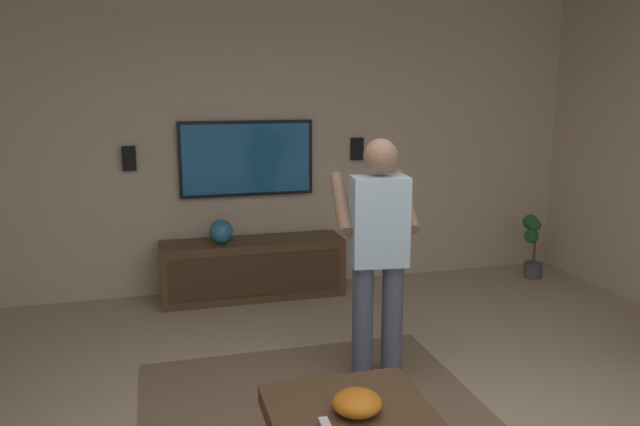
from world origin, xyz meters
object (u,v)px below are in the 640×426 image
object	(u,v)px
media_console	(253,269)
person_standing	(378,247)
potted_plant_short	(532,243)
remote_black	(348,399)
tv	(247,159)
vase_round	(221,232)
wall_speaker_left	(357,149)
bowl	(357,403)
wall_speaker_right	(129,158)

from	to	relation	value
media_console	person_standing	bearing A→B (deg)	15.45
potted_plant_short	remote_black	size ratio (longest dim) A/B	4.35
media_console	remote_black	xyz separation A→B (m)	(-2.84, -0.03, 0.14)
tv	vase_round	world-z (taller)	tv
remote_black	wall_speaker_left	bearing A→B (deg)	-111.94
bowl	wall_speaker_right	xyz separation A→B (m)	(3.22, 1.10, 0.87)
media_console	wall_speaker_left	distance (m)	1.56
remote_black	vase_round	world-z (taller)	vase_round
tv	wall_speaker_left	xyz separation A→B (m)	(0.01, -1.10, 0.06)
bowl	wall_speaker_left	xyz separation A→B (m)	(3.22, -1.07, 0.89)
media_console	potted_plant_short	world-z (taller)	potted_plant_short
media_console	potted_plant_short	bearing A→B (deg)	87.24
vase_round	wall_speaker_right	distance (m)	1.06
person_standing	vase_round	bearing A→B (deg)	31.15
wall_speaker_left	vase_round	bearing A→B (deg)	101.97
potted_plant_short	remote_black	world-z (taller)	potted_plant_short
tv	wall_speaker_left	distance (m)	1.11
tv	wall_speaker_right	world-z (taller)	tv
person_standing	potted_plant_short	xyz separation A→B (m)	(1.77, -2.38, -0.57)
potted_plant_short	bowl	size ratio (longest dim) A/B	2.66
bowl	tv	bearing A→B (deg)	0.64
wall_speaker_left	tv	bearing A→B (deg)	90.68
bowl	wall_speaker_left	size ratio (longest dim) A/B	1.11
person_standing	vase_round	xyz separation A→B (m)	(1.87, 0.82, -0.27)
media_console	potted_plant_short	distance (m)	2.91
person_standing	vase_round	size ratio (longest dim) A/B	7.45
vase_round	tv	bearing A→B (deg)	-45.97
person_standing	wall_speaker_left	distance (m)	2.28
potted_plant_short	vase_round	bearing A→B (deg)	88.25
wall_speaker_left	wall_speaker_right	world-z (taller)	wall_speaker_left
person_standing	wall_speaker_right	world-z (taller)	person_standing
potted_plant_short	vase_round	distance (m)	3.21
tv	wall_speaker_right	distance (m)	1.07
remote_black	wall_speaker_right	xyz separation A→B (m)	(3.10, 1.09, 0.91)
potted_plant_short	wall_speaker_right	size ratio (longest dim) A/B	2.97
vase_round	wall_speaker_left	size ratio (longest dim) A/B	1.00
wall_speaker_right	media_console	bearing A→B (deg)	-103.41
person_standing	vase_round	distance (m)	2.06
potted_plant_short	bowl	bearing A→B (deg)	134.54
person_standing	bowl	bearing A→B (deg)	162.37
wall_speaker_left	wall_speaker_right	size ratio (longest dim) A/B	1.00
person_standing	wall_speaker_right	distance (m)	2.71
wall_speaker_left	wall_speaker_right	xyz separation A→B (m)	(0.00, 2.17, -0.03)
wall_speaker_right	vase_round	bearing A→B (deg)	-110.97
bowl	remote_black	size ratio (longest dim) A/B	1.64
wall_speaker_right	remote_black	bearing A→B (deg)	-160.57
person_standing	wall_speaker_left	world-z (taller)	person_standing
media_console	vase_round	world-z (taller)	vase_round
vase_round	wall_speaker_right	bearing A→B (deg)	69.03
bowl	person_standing	bearing A→B (deg)	-25.06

